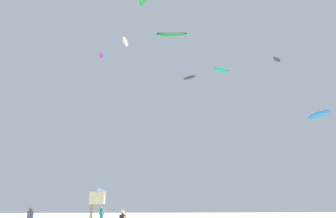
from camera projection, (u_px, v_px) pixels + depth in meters
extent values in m
sphere|color=beige|center=(123.00, 213.00, 17.79)|extent=(0.22, 0.22, 0.22)
cylinder|color=teal|center=(102.00, 212.00, 34.71)|extent=(0.39, 0.39, 0.64)
cylinder|color=tan|center=(104.00, 212.00, 34.79)|extent=(0.11, 0.11, 0.59)
cylinder|color=tan|center=(99.00, 212.00, 34.61)|extent=(0.11, 0.11, 0.59)
sphere|color=tan|center=(102.00, 207.00, 34.83)|extent=(0.23, 0.23, 0.23)
cylinder|color=silver|center=(123.00, 212.00, 34.50)|extent=(0.38, 0.38, 0.62)
cylinder|color=#936B4C|center=(124.00, 212.00, 34.33)|extent=(0.11, 0.11, 0.57)
cylinder|color=#936B4C|center=(122.00, 212.00, 34.65)|extent=(0.11, 0.11, 0.57)
sphere|color=#936B4C|center=(123.00, 208.00, 34.62)|extent=(0.23, 0.23, 0.23)
cylinder|color=navy|center=(30.00, 216.00, 22.24)|extent=(0.40, 0.40, 0.65)
cylinder|color=brown|center=(31.00, 216.00, 22.45)|extent=(0.12, 0.12, 0.60)
cylinder|color=brown|center=(29.00, 216.00, 22.00)|extent=(0.12, 0.12, 0.60)
sphere|color=brown|center=(31.00, 209.00, 22.36)|extent=(0.24, 0.24, 0.24)
cylinder|color=#8C704C|center=(103.00, 211.00, 45.77)|extent=(0.14, 0.14, 1.90)
cylinder|color=#8C704C|center=(101.00, 211.00, 44.34)|extent=(0.14, 0.14, 1.90)
cylinder|color=#8C704C|center=(92.00, 211.00, 45.66)|extent=(0.14, 0.14, 1.90)
cylinder|color=#8C704C|center=(90.00, 211.00, 44.22)|extent=(0.14, 0.14, 1.90)
cube|color=beige|center=(97.00, 198.00, 45.50)|extent=(2.00, 2.00, 1.70)
pyramid|color=slate|center=(98.00, 190.00, 45.82)|extent=(2.30, 2.30, 0.55)
ellipsoid|color=white|center=(125.00, 42.00, 43.37)|extent=(1.05, 2.79, 0.59)
cylinder|color=orange|center=(125.00, 41.00, 43.41)|extent=(0.35, 2.51, 0.12)
ellipsoid|color=#19B29E|center=(221.00, 70.00, 58.21)|extent=(3.27, 1.86, 0.80)
cylinder|color=#2D2D33|center=(221.00, 69.00, 58.25)|extent=(2.79, 1.07, 0.14)
ellipsoid|color=#2D2D33|center=(189.00, 78.00, 47.69)|extent=(1.99, 2.05, 0.39)
ellipsoid|color=#2D2D33|center=(277.00, 59.00, 49.43)|extent=(2.05, 1.88, 0.38)
cylinder|color=green|center=(277.00, 59.00, 49.45)|extent=(1.57, 1.35, 0.09)
ellipsoid|color=purple|center=(101.00, 55.00, 54.72)|extent=(0.82, 2.26, 0.31)
ellipsoid|color=blue|center=(319.00, 115.00, 44.87)|extent=(2.08, 4.56, 0.78)
ellipsoid|color=green|center=(172.00, 35.00, 34.14)|extent=(3.55, 1.33, 0.86)
cylinder|color=#2D2D33|center=(172.00, 33.00, 34.18)|extent=(3.19, 0.48, 0.15)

